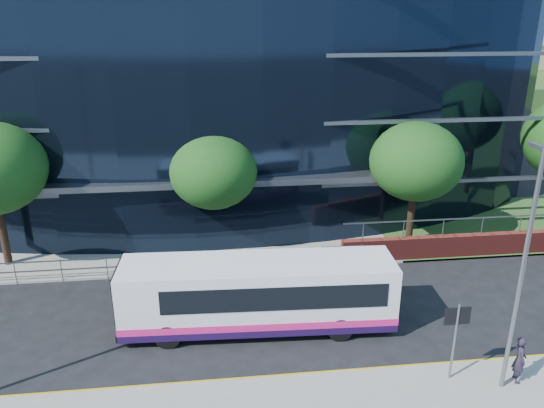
{
  "coord_description": "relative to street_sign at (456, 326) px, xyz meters",
  "views": [
    {
      "loc": [
        -3.05,
        -15.32,
        11.68
      ],
      "look_at": [
        -0.31,
        8.0,
        2.98
      ],
      "focal_mm": 35.0,
      "sensor_mm": 36.0,
      "label": 1
    }
  ],
  "objects": [
    {
      "name": "ground",
      "position": [
        -4.5,
        1.59,
        -2.15
      ],
      "size": [
        200.0,
        200.0,
        0.0
      ],
      "primitive_type": "plane",
      "color": "black",
      "rests_on": "ground"
    },
    {
      "name": "kerb",
      "position": [
        -4.5,
        0.59,
        -2.07
      ],
      "size": [
        80.0,
        0.25,
        0.16
      ],
      "primitive_type": "cube",
      "color": "gray",
      "rests_on": "ground"
    },
    {
      "name": "yellow_line_outer",
      "position": [
        -4.5,
        0.79,
        -2.14
      ],
      "size": [
        80.0,
        0.08,
        0.01
      ],
      "primitive_type": "cube",
      "color": "gold",
      "rests_on": "ground"
    },
    {
      "name": "yellow_line_inner",
      "position": [
        -4.5,
        0.94,
        -2.14
      ],
      "size": [
        80.0,
        0.08,
        0.01
      ],
      "primitive_type": "cube",
      "color": "gold",
      "rests_on": "ground"
    },
    {
      "name": "far_forecourt",
      "position": [
        -10.5,
        12.59,
        -2.1
      ],
      "size": [
        50.0,
        8.0,
        0.1
      ],
      "primitive_type": "cube",
      "color": "gray",
      "rests_on": "ground"
    },
    {
      "name": "glass_office",
      "position": [
        -8.5,
        22.44,
        5.85
      ],
      "size": [
        44.0,
        23.1,
        16.0
      ],
      "color": "black",
      "rests_on": "ground"
    },
    {
      "name": "guard_railings",
      "position": [
        -12.5,
        8.59,
        -1.33
      ],
      "size": [
        24.0,
        0.05,
        1.1
      ],
      "color": "slate",
      "rests_on": "ground"
    },
    {
      "name": "apartment_block",
      "position": [
        27.5,
        58.8,
        8.96
      ],
      "size": [
        60.0,
        42.0,
        30.0
      ],
      "color": "#2D511E",
      "rests_on": "ground"
    },
    {
      "name": "street_sign",
      "position": [
        0.0,
        0.0,
        0.0
      ],
      "size": [
        0.85,
        0.09,
        2.8
      ],
      "color": "slate",
      "rests_on": "pavement_near"
    },
    {
      "name": "tree_far_b",
      "position": [
        -7.5,
        11.09,
        2.06
      ],
      "size": [
        4.29,
        4.29,
        6.05
      ],
      "color": "black",
      "rests_on": "ground"
    },
    {
      "name": "tree_far_c",
      "position": [
        2.5,
        10.59,
        2.39
      ],
      "size": [
        4.62,
        4.62,
        6.51
      ],
      "color": "black",
      "rests_on": "ground"
    },
    {
      "name": "tree_dist_e",
      "position": [
        19.5,
        41.59,
        2.39
      ],
      "size": [
        4.62,
        4.62,
        6.51
      ],
      "color": "black",
      "rests_on": "ground"
    },
    {
      "name": "streetlight_east",
      "position": [
        1.5,
        -0.59,
        2.29
      ],
      "size": [
        0.15,
        0.77,
        8.0
      ],
      "color": "slate",
      "rests_on": "pavement_near"
    },
    {
      "name": "city_bus",
      "position": [
        -5.92,
        3.88,
        -0.66
      ],
      "size": [
        10.45,
        2.83,
        2.8
      ],
      "rotation": [
        0.0,
        0.0,
        -0.04
      ],
      "color": "white",
      "rests_on": "ground"
    },
    {
      "name": "pedestrian",
      "position": [
        2.12,
        -0.4,
        -1.18
      ],
      "size": [
        0.51,
        0.67,
        1.64
      ],
      "primitive_type": "imported",
      "rotation": [
        0.0,
        0.0,
        1.35
      ],
      "color": "#251E2D",
      "rests_on": "pavement_near"
    }
  ]
}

